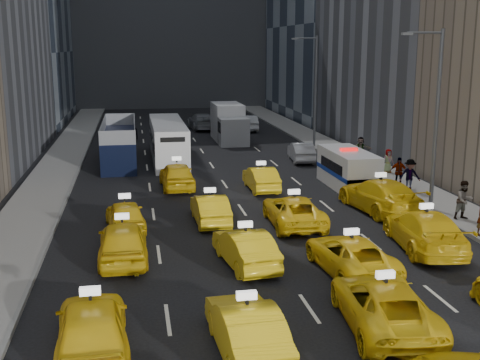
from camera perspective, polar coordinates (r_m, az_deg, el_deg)
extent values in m
plane|color=black|center=(18.02, 8.45, -14.57)|extent=(160.00, 160.00, 0.00)
cube|color=gray|center=(41.30, -17.12, 0.69)|extent=(3.00, 90.00, 0.15)
cube|color=gray|center=(43.91, 11.19, 1.70)|extent=(3.00, 90.00, 0.15)
cube|color=slate|center=(41.14, -15.12, 0.79)|extent=(0.15, 90.00, 0.18)
cube|color=slate|center=(43.41, 9.40, 1.66)|extent=(0.15, 90.00, 0.18)
cylinder|color=#595B60|center=(31.06, 18.11, 5.15)|extent=(0.20, 0.20, 9.00)
cylinder|color=#595B60|center=(30.43, 17.14, 13.20)|extent=(1.80, 0.12, 0.12)
cube|color=slate|center=(30.03, 15.56, 13.22)|extent=(0.50, 0.22, 0.12)
cylinder|color=#595B60|center=(49.51, 7.16, 8.22)|extent=(0.20, 0.20, 9.00)
cylinder|color=#595B60|center=(49.11, 6.27, 13.23)|extent=(1.80, 0.12, 0.12)
cube|color=slate|center=(48.87, 5.23, 13.19)|extent=(0.50, 0.22, 0.12)
imported|color=yellow|center=(17.09, -13.84, -13.37)|extent=(2.19, 4.86, 1.62)
imported|color=yellow|center=(16.72, 0.62, -13.88)|extent=(1.79, 4.54, 1.47)
imported|color=yellow|center=(18.67, 13.46, -11.38)|extent=(2.88, 5.34, 1.42)
imported|color=yellow|center=(23.83, -11.03, -5.73)|extent=(1.90, 4.66, 1.59)
imported|color=yellow|center=(22.96, 0.50, -6.43)|extent=(2.05, 4.44, 1.41)
imported|color=yellow|center=(22.70, 10.44, -6.97)|extent=(2.55, 4.95, 1.33)
imported|color=yellow|center=(25.88, 17.12, -4.56)|extent=(2.96, 5.79, 1.61)
imported|color=yellow|center=(27.74, -10.81, -3.32)|extent=(2.02, 4.20, 1.38)
imported|color=yellow|center=(28.42, -2.85, -2.73)|extent=(1.55, 4.19, 1.37)
imported|color=yellow|center=(28.14, 5.11, -2.92)|extent=(2.45, 5.04, 1.38)
imported|color=yellow|center=(31.09, 13.11, -1.42)|extent=(2.96, 6.00, 1.68)
imported|color=yellow|center=(35.38, -5.99, 0.44)|extent=(1.99, 4.67, 1.57)
imported|color=yellow|center=(34.88, 2.00, 0.16)|extent=(1.50, 4.18, 1.37)
cube|color=silver|center=(35.98, 10.21, 1.02)|extent=(2.31, 5.57, 2.19)
cylinder|color=black|center=(34.13, 9.81, -0.72)|extent=(0.28, 0.88, 0.88)
cylinder|color=black|center=(34.77, 12.60, -0.60)|extent=(0.28, 0.88, 0.88)
cylinder|color=black|center=(37.53, 7.92, 0.55)|extent=(0.28, 0.88, 0.88)
cylinder|color=black|center=(38.11, 10.49, 0.64)|extent=(0.28, 0.88, 0.88)
cube|color=navy|center=(36.01, 10.20, 0.79)|extent=(2.35, 5.57, 0.25)
cube|color=red|center=(35.77, 10.28, 2.87)|extent=(1.01, 0.39, 0.16)
cube|color=black|center=(43.89, -11.36, 3.54)|extent=(3.28, 10.30, 2.94)
cylinder|color=black|center=(39.99, -12.84, 1.26)|extent=(0.28, 1.10, 1.10)
cylinder|color=black|center=(39.94, -9.97, 1.37)|extent=(0.28, 1.10, 1.10)
cylinder|color=black|center=(48.17, -12.42, 3.17)|extent=(0.28, 1.10, 1.10)
cylinder|color=black|center=(48.13, -10.04, 3.26)|extent=(0.28, 1.10, 1.10)
cube|color=silver|center=(44.33, -6.85, 3.71)|extent=(3.00, 11.08, 2.83)
cylinder|color=black|center=(39.93, -7.85, 1.44)|extent=(0.28, 1.10, 1.10)
cylinder|color=black|center=(40.05, -5.01, 1.54)|extent=(0.28, 1.10, 1.10)
cylinder|color=black|center=(48.94, -8.31, 3.47)|extent=(0.28, 1.10, 1.10)
cylinder|color=black|center=(49.04, -5.99, 3.56)|extent=(0.28, 1.10, 1.10)
cube|color=silver|center=(52.89, -1.06, 5.44)|extent=(2.99, 7.22, 3.22)
cylinder|color=black|center=(50.31, -1.77, 3.85)|extent=(0.28, 1.10, 1.10)
cylinder|color=black|center=(50.66, 0.60, 3.91)|extent=(0.28, 1.10, 1.10)
cylinder|color=black|center=(55.45, -2.56, 4.65)|extent=(0.28, 1.10, 1.10)
cylinder|color=black|center=(55.76, -0.40, 4.71)|extent=(0.28, 1.10, 1.10)
imported|color=#A1A3A9|center=(43.85, 5.82, 2.67)|extent=(1.90, 4.32, 1.38)
imported|color=black|center=(56.17, -11.32, 4.79)|extent=(3.21, 6.01, 1.61)
imported|color=gray|center=(60.65, -3.68, 5.58)|extent=(2.65, 5.76, 1.63)
imported|color=black|center=(61.44, -6.97, 5.50)|extent=(2.12, 4.31, 1.41)
imported|color=#B5B9BE|center=(59.68, 0.79, 5.44)|extent=(2.05, 4.77, 1.53)
imported|color=gray|center=(30.29, 20.49, -1.79)|extent=(0.96, 0.61, 1.86)
imported|color=gray|center=(35.21, 15.80, 0.44)|extent=(1.24, 0.65, 1.84)
imported|color=gray|center=(36.26, 14.80, 0.75)|extent=(1.11, 0.78, 1.72)
imported|color=gray|center=(40.14, 13.87, 1.78)|extent=(0.78, 0.46, 1.54)
imported|color=gray|center=(43.82, 11.35, 2.92)|extent=(1.66, 0.96, 1.73)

